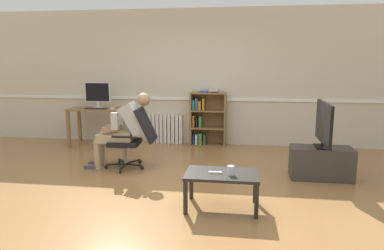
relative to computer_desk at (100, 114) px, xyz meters
The scene contains 15 objects.
ground_plane 2.94m from the computer_desk, 48.56° to the right, with size 18.00×18.00×0.00m, color olive.
back_wall 2.09m from the computer_desk, 14.75° to the left, with size 12.00×0.13×2.70m.
computer_desk is the anchor object (origin of this frame).
imac_monitor 0.42m from the computer_desk, 126.58° to the left, with size 0.52×0.14×0.51m.
keyboard 0.19m from the computer_desk, 94.52° to the right, with size 0.43×0.12×0.02m, color black.
computer_mouse 0.37m from the computer_desk, 20.66° to the right, with size 0.06×0.10×0.03m, color white.
bookshelf 2.11m from the computer_desk, ahead, with size 0.70×0.29×1.12m.
radiator 1.35m from the computer_desk, 17.41° to the left, with size 0.72×0.08×0.59m.
office_chair 1.81m from the computer_desk, 50.41° to the right, with size 0.81×0.62×0.97m.
person_seated 1.71m from the computer_desk, 55.08° to the right, with size 1.05×0.41×1.19m.
tv_stand 4.25m from the computer_desk, 20.69° to the right, with size 0.86×0.40×0.46m.
tv_screen 4.23m from the computer_desk, 20.69° to the right, with size 0.21×0.96×0.65m.
coffee_table 3.79m from the computer_desk, 46.51° to the right, with size 0.83×0.51×0.42m.
drinking_glass 3.89m from the computer_desk, 46.04° to the right, with size 0.08×0.08×0.11m, color silver.
spare_remote 3.75m from the computer_desk, 47.58° to the right, with size 0.04×0.15×0.02m, color white.
Camera 1 is at (0.91, -4.40, 1.66)m, focal length 32.67 mm.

